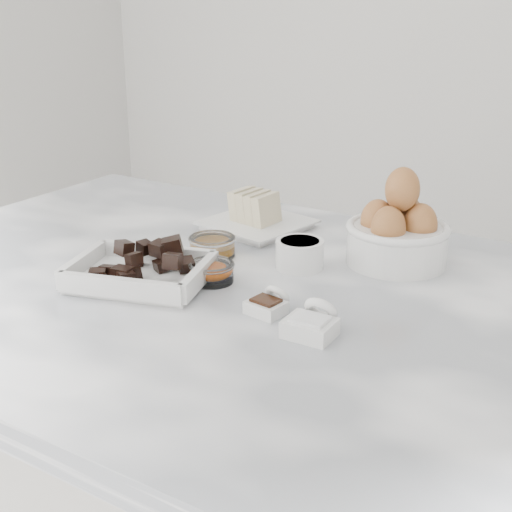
{
  "coord_description": "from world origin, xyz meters",
  "views": [
    {
      "loc": [
        0.52,
        -0.77,
        1.34
      ],
      "look_at": [
        0.02,
        0.03,
        0.98
      ],
      "focal_mm": 50.0,
      "sensor_mm": 36.0,
      "label": 1
    }
  ],
  "objects": [
    {
      "name": "honey_bowl",
      "position": [
        -0.1,
        0.08,
        0.96
      ],
      "size": [
        0.08,
        0.08,
        0.03
      ],
      "color": "white",
      "rests_on": "marble_slab"
    },
    {
      "name": "sugar_ramekin",
      "position": [
        0.05,
        0.11,
        0.96
      ],
      "size": [
        0.07,
        0.07,
        0.04
      ],
      "color": "white",
      "rests_on": "marble_slab"
    },
    {
      "name": "chocolate_dish",
      "position": [
        -0.12,
        -0.06,
        0.96
      ],
      "size": [
        0.23,
        0.2,
        0.05
      ],
      "color": "white",
      "rests_on": "marble_slab"
    },
    {
      "name": "vanilla_spoon",
      "position": [
        0.09,
        -0.05,
        0.95
      ],
      "size": [
        0.05,
        0.06,
        0.04
      ],
      "color": "white",
      "rests_on": "marble_slab"
    },
    {
      "name": "salt_spoon",
      "position": [
        0.17,
        -0.07,
        0.95
      ],
      "size": [
        0.06,
        0.07,
        0.05
      ],
      "color": "white",
      "rests_on": "marble_slab"
    },
    {
      "name": "marble_slab",
      "position": [
        0.0,
        0.0,
        0.92
      ],
      "size": [
        1.2,
        0.8,
        0.04
      ],
      "primitive_type": "cube",
      "color": "white",
      "rests_on": "cabinet"
    },
    {
      "name": "butter_plate",
      "position": [
        -0.11,
        0.24,
        0.96
      ],
      "size": [
        0.19,
        0.19,
        0.07
      ],
      "color": "white",
      "rests_on": "marble_slab"
    },
    {
      "name": "egg_bowl",
      "position": [
        0.16,
        0.21,
        0.99
      ],
      "size": [
        0.16,
        0.16,
        0.15
      ],
      "color": "white",
      "rests_on": "marble_slab"
    },
    {
      "name": "zest_bowl",
      "position": [
        -0.04,
        -0.0,
        0.96
      ],
      "size": [
        0.07,
        0.07,
        0.03
      ],
      "color": "white",
      "rests_on": "marble_slab"
    }
  ]
}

